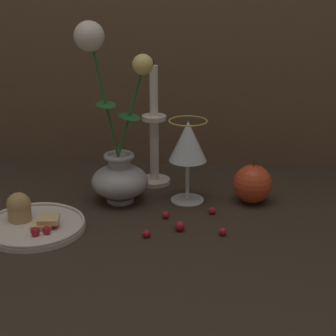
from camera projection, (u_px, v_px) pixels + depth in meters
The scene contains 11 objects.
ground_plane at pixel (152, 216), 1.14m from camera, with size 2.40×2.40×0.00m, color #33281E.
vase at pixel (117, 154), 1.17m from camera, with size 0.16×0.12×0.38m.
plate_with_pastries at pixel (32, 222), 1.08m from camera, with size 0.20×0.20×0.07m.
wine_glass at pixel (188, 144), 1.17m from camera, with size 0.08×0.08×0.18m.
candlestick at pixel (154, 141), 1.27m from camera, with size 0.07×0.07×0.28m.
apple_beside_vase at pixel (253, 184), 1.19m from camera, with size 0.08×0.08×0.09m.
berry_near_plate at pixel (212, 211), 1.14m from camera, with size 0.02×0.02×0.02m, color #AD192D.
berry_front_center at pixel (223, 232), 1.05m from camera, with size 0.02×0.02×0.02m, color #AD192D.
berry_by_glass_stem at pixel (180, 226), 1.07m from camera, with size 0.02×0.02×0.02m, color #AD192D.
berry_under_candlestick at pixel (166, 215), 1.12m from camera, with size 0.02×0.02×0.02m, color #AD192D.
berry_far_right at pixel (146, 234), 1.05m from camera, with size 0.02×0.02×0.02m, color #AD192D.
Camera 1 is at (0.12, -1.03, 0.49)m, focal length 60.00 mm.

